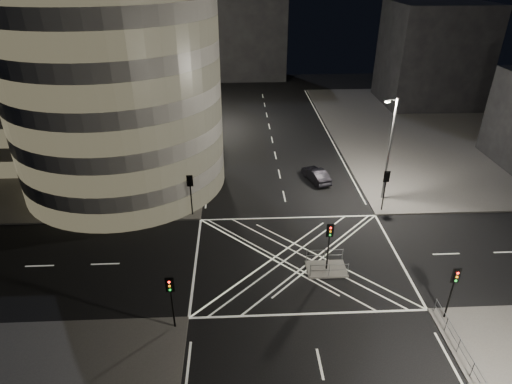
{
  "coord_description": "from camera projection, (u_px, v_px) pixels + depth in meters",
  "views": [
    {
      "loc": [
        -4.55,
        -26.83,
        20.9
      ],
      "look_at": [
        -3.02,
        5.58,
        3.0
      ],
      "focal_mm": 30.0,
      "sensor_mm": 36.0,
      "label": 1
    }
  ],
  "objects": [
    {
      "name": "ground",
      "position": [
        297.0,
        258.0,
        33.75
      ],
      "size": [
        120.0,
        120.0,
        0.0
      ],
      "primitive_type": "plane",
      "color": "black",
      "rests_on": "ground"
    },
    {
      "name": "sidewalk_far_left",
      "position": [
        51.0,
        137.0,
        56.13
      ],
      "size": [
        42.0,
        42.0,
        0.15
      ],
      "primitive_type": "cube",
      "color": "#575451",
      "rests_on": "ground"
    },
    {
      "name": "sidewalk_far_right",
      "position": [
        482.0,
        130.0,
        58.53
      ],
      "size": [
        42.0,
        42.0,
        0.15
      ],
      "primitive_type": "cube",
      "color": "#575451",
      "rests_on": "ground"
    },
    {
      "name": "central_island",
      "position": [
        326.0,
        269.0,
        32.49
      ],
      "size": [
        3.0,
        2.0,
        0.15
      ],
      "primitive_type": "cube",
      "color": "slate",
      "rests_on": "ground"
    },
    {
      "name": "office_tower_curved",
      "position": [
        75.0,
        50.0,
        43.17
      ],
      "size": [
        30.0,
        29.0,
        27.2
      ],
      "color": "gray",
      "rests_on": "sidewalk_far_left"
    },
    {
      "name": "office_block_rear",
      "position": [
        119.0,
        31.0,
        64.19
      ],
      "size": [
        24.0,
        16.0,
        22.0
      ],
      "primitive_type": "cube",
      "color": "gray",
      "rests_on": "sidewalk_far_left"
    },
    {
      "name": "building_right_far",
      "position": [
        433.0,
        54.0,
        66.12
      ],
      "size": [
        14.0,
        12.0,
        15.0
      ],
      "primitive_type": "cube",
      "color": "black",
      "rests_on": "sidewalk_far_right"
    },
    {
      "name": "building_far_end",
      "position": [
        238.0,
        29.0,
        79.97
      ],
      "size": [
        18.0,
        8.0,
        18.0
      ],
      "primitive_type": "cube",
      "color": "black",
      "rests_on": "ground"
    },
    {
      "name": "tree_a",
      "position": [
        173.0,
        163.0,
        39.07
      ],
      "size": [
        4.62,
        4.62,
        6.91
      ],
      "color": "black",
      "rests_on": "sidewalk_far_left"
    },
    {
      "name": "tree_b",
      "position": [
        179.0,
        131.0,
        43.95
      ],
      "size": [
        5.27,
        5.27,
        8.03
      ],
      "color": "black",
      "rests_on": "sidewalk_far_left"
    },
    {
      "name": "tree_c",
      "position": [
        185.0,
        118.0,
        49.48
      ],
      "size": [
        4.38,
        4.38,
        6.94
      ],
      "color": "black",
      "rests_on": "sidewalk_far_left"
    },
    {
      "name": "tree_d",
      "position": [
        189.0,
        92.0,
        54.09
      ],
      "size": [
        5.47,
        5.47,
        8.9
      ],
      "color": "black",
      "rests_on": "sidewalk_far_left"
    },
    {
      "name": "tree_e",
      "position": [
        194.0,
        89.0,
        59.95
      ],
      "size": [
        4.51,
        4.51,
        7.08
      ],
      "color": "black",
      "rests_on": "sidewalk_far_left"
    },
    {
      "name": "traffic_signal_fl",
      "position": [
        190.0,
        188.0,
        37.93
      ],
      "size": [
        0.55,
        0.22,
        4.0
      ],
      "color": "black",
      "rests_on": "sidewalk_far_left"
    },
    {
      "name": "traffic_signal_nl",
      "position": [
        171.0,
        293.0,
        26.03
      ],
      "size": [
        0.55,
        0.22,
        4.0
      ],
      "color": "black",
      "rests_on": "sidewalk_near_left"
    },
    {
      "name": "traffic_signal_fr",
      "position": [
        386.0,
        183.0,
        38.66
      ],
      "size": [
        0.55,
        0.22,
        4.0
      ],
      "color": "black",
      "rests_on": "sidewalk_far_right"
    },
    {
      "name": "traffic_signal_nr",
      "position": [
        454.0,
        284.0,
        26.76
      ],
      "size": [
        0.55,
        0.22,
        4.0
      ],
      "color": "black",
      "rests_on": "sidewalk_near_right"
    },
    {
      "name": "traffic_signal_island",
      "position": [
        329.0,
        238.0,
        31.12
      ],
      "size": [
        0.55,
        0.22,
        4.0
      ],
      "color": "black",
      "rests_on": "central_island"
    },
    {
      "name": "street_lamp_left_near",
      "position": [
        186.0,
        138.0,
        41.18
      ],
      "size": [
        1.25,
        0.25,
        10.0
      ],
      "color": "slate",
      "rests_on": "sidewalk_far_left"
    },
    {
      "name": "street_lamp_left_far",
      "position": [
        199.0,
        88.0,
        56.93
      ],
      "size": [
        1.25,
        0.25,
        10.0
      ],
      "color": "slate",
      "rests_on": "sidewalk_far_left"
    },
    {
      "name": "street_lamp_right_far",
      "position": [
        389.0,
        147.0,
        39.34
      ],
      "size": [
        1.25,
        0.25,
        10.0
      ],
      "color": "slate",
      "rests_on": "sidewalk_far_right"
    },
    {
      "name": "railing_near_right",
      "position": [
        480.0,
        382.0,
        23.13
      ],
      "size": [
        0.06,
        11.7,
        1.1
      ],
      "primitive_type": "cube",
      "color": "slate",
      "rests_on": "sidewalk_near_right"
    },
    {
      "name": "railing_island_south",
      "position": [
        329.0,
        270.0,
        31.4
      ],
      "size": [
        2.8,
        0.06,
        1.1
      ],
      "primitive_type": "cube",
      "color": "slate",
      "rests_on": "central_island"
    },
    {
      "name": "railing_island_north",
      "position": [
        325.0,
        255.0,
        32.97
      ],
      "size": [
        2.8,
        0.06,
        1.1
      ],
      "primitive_type": "cube",
      "color": "slate",
      "rests_on": "central_island"
    },
    {
      "name": "sedan",
      "position": [
        316.0,
        175.0,
        45.1
      ],
      "size": [
        2.73,
        4.51,
        1.4
      ],
      "primitive_type": "imported",
      "rotation": [
        0.0,
        0.0,
        3.46
      ],
      "color": "black",
      "rests_on": "ground"
    }
  ]
}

